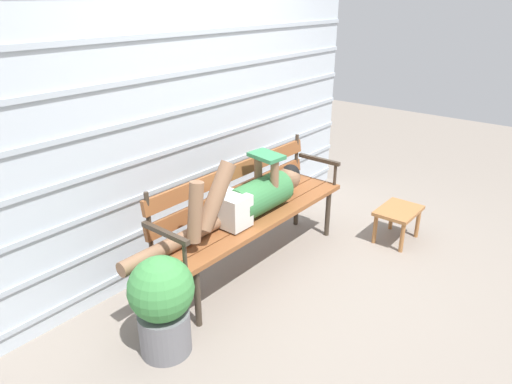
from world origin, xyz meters
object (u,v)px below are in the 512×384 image
Objects in this scene: reclining_person at (248,199)px; footstool at (398,215)px; park_bench at (249,206)px; potted_plant at (162,302)px.

reclining_person reaches higher than footstool.
reclining_person is 1.46m from footstool.
reclining_person is (-0.10, -0.07, 0.12)m from park_bench.
park_bench is 1.07× the size of reclining_person.
footstool is 2.29m from potted_plant.
park_bench is 1.14m from potted_plant.
reclining_person is 2.67× the size of potted_plant.
park_bench is 2.85× the size of potted_plant.
potted_plant is at bearing -169.60° from reclining_person.
reclining_person is at bearing 10.40° from potted_plant.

